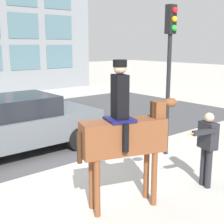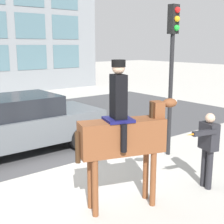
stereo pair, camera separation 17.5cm
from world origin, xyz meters
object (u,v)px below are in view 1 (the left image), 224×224
Objects in this scene: pedestrian_bystander at (207,144)px; street_car_near_lane at (14,124)px; mounted_horse_lead at (125,133)px; traffic_light at (170,57)px.

pedestrian_bystander is 0.34× the size of street_car_near_lane.
pedestrian_bystander is at bearing -64.11° from street_car_near_lane.
street_car_near_lane is at bearing -49.93° from pedestrian_bystander.
mounted_horse_lead reaches higher than street_car_near_lane.
traffic_light reaches higher than street_car_near_lane.
pedestrian_bystander is 2.70m from traffic_light.
traffic_light is at bearing -102.42° from pedestrian_bystander.
street_car_near_lane is 4.58m from traffic_light.
mounted_horse_lead is at bearing -0.23° from pedestrian_bystander.
pedestrian_bystander is at bearing 3.94° from mounted_horse_lead.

